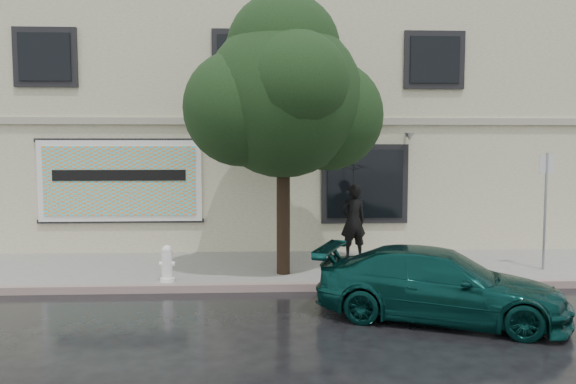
{
  "coord_description": "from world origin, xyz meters",
  "views": [
    {
      "loc": [
        0.45,
        -9.76,
        2.98
      ],
      "look_at": [
        1.03,
        2.2,
        1.97
      ],
      "focal_mm": 35.0,
      "sensor_mm": 36.0,
      "label": 1
    }
  ],
  "objects_px": {
    "car": "(439,285)",
    "street_tree": "(283,99)",
    "pedestrian": "(353,221)",
    "fire_hydrant": "(167,264)"
  },
  "relations": [
    {
      "from": "car",
      "to": "street_tree",
      "type": "height_order",
      "value": "street_tree"
    },
    {
      "from": "pedestrian",
      "to": "fire_hydrant",
      "type": "xyz_separation_m",
      "value": [
        -4.24,
        -2.24,
        -0.56
      ]
    },
    {
      "from": "pedestrian",
      "to": "fire_hydrant",
      "type": "bearing_deg",
      "value": 13.47
    },
    {
      "from": "car",
      "to": "pedestrian",
      "type": "relative_size",
      "value": 2.23
    },
    {
      "from": "car",
      "to": "fire_hydrant",
      "type": "distance_m",
      "value": 5.49
    },
    {
      "from": "car",
      "to": "fire_hydrant",
      "type": "bearing_deg",
      "value": 87.22
    },
    {
      "from": "car",
      "to": "pedestrian",
      "type": "distance_m",
      "value": 4.63
    },
    {
      "from": "car",
      "to": "street_tree",
      "type": "xyz_separation_m",
      "value": [
        -2.55,
        2.92,
        3.35
      ]
    },
    {
      "from": "pedestrian",
      "to": "street_tree",
      "type": "distance_m",
      "value": 3.76
    },
    {
      "from": "car",
      "to": "street_tree",
      "type": "bearing_deg",
      "value": 63.07
    }
  ]
}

